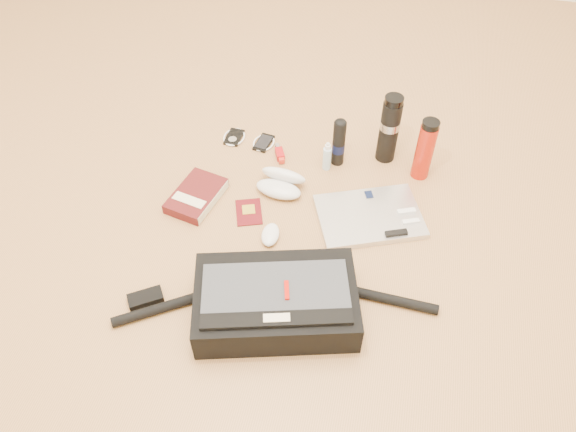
{
  "coord_description": "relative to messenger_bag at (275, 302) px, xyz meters",
  "views": [
    {
      "loc": [
        0.26,
        -1.22,
        1.52
      ],
      "look_at": [
        -0.03,
        0.05,
        0.06
      ],
      "focal_mm": 35.0,
      "sensor_mm": 36.0,
      "label": 1
    }
  ],
  "objects": [
    {
      "name": "ipod",
      "position": [
        -0.37,
        0.78,
        -0.06
      ],
      "size": [
        0.09,
        0.1,
        0.01
      ],
      "rotation": [
        0.0,
        0.0,
        -0.04
      ],
      "color": "black",
      "rests_on": "ground"
    },
    {
      "name": "inhaler",
      "position": [
        -0.16,
        0.71,
        -0.05
      ],
      "size": [
        0.06,
        0.1,
        0.03
      ],
      "rotation": [
        0.0,
        0.0,
        0.42
      ],
      "color": "#A10D11",
      "rests_on": "ground"
    },
    {
      "name": "book",
      "position": [
        -0.4,
        0.41,
        -0.04
      ],
      "size": [
        0.19,
        0.25,
        0.04
      ],
      "rotation": [
        0.0,
        0.0,
        -0.22
      ],
      "color": "#461011",
      "rests_on": "ground"
    },
    {
      "name": "phone",
      "position": [
        -0.24,
        0.77,
        -0.06
      ],
      "size": [
        0.1,
        0.11,
        0.01
      ],
      "rotation": [
        0.0,
        0.0,
        -0.16
      ],
      "color": "black",
      "rests_on": "ground"
    },
    {
      "name": "laptop",
      "position": [
        0.24,
        0.46,
        -0.05
      ],
      "size": [
        0.43,
        0.37,
        0.04
      ],
      "rotation": [
        0.0,
        0.0,
        0.39
      ],
      "color": "silver",
      "rests_on": "ground"
    },
    {
      "name": "thermos_black",
      "position": [
        0.25,
        0.8,
        0.08
      ],
      "size": [
        0.1,
        0.1,
        0.29
      ],
      "rotation": [
        0.0,
        0.0,
        -0.43
      ],
      "color": "black",
      "rests_on": "ground"
    },
    {
      "name": "mouse",
      "position": [
        -0.09,
        0.29,
        -0.05
      ],
      "size": [
        0.07,
        0.11,
        0.03
      ],
      "rotation": [
        0.0,
        0.0,
        0.07
      ],
      "color": "silver",
      "rests_on": "ground"
    },
    {
      "name": "messenger_bag",
      "position": [
        0.0,
        0.0,
        0.0
      ],
      "size": [
        0.98,
        0.43,
        0.14
      ],
      "rotation": [
        0.0,
        0.0,
        0.27
      ],
      "color": "black",
      "rests_on": "ground"
    },
    {
      "name": "ground",
      "position": [
        -0.01,
        0.3,
        -0.06
      ],
      "size": [
        4.0,
        4.0,
        0.0
      ],
      "primitive_type": "plane",
      "color": "#AA7947",
      "rests_on": "ground"
    },
    {
      "name": "sunglasses_case",
      "position": [
        -0.11,
        0.53,
        -0.03
      ],
      "size": [
        0.19,
        0.17,
        0.1
      ],
      "rotation": [
        0.0,
        0.0,
        -0.13
      ],
      "color": "silver",
      "rests_on": "ground"
    },
    {
      "name": "aerosol_can",
      "position": [
        0.07,
        0.73,
        0.04
      ],
      "size": [
        0.06,
        0.06,
        0.21
      ],
      "rotation": [
        0.0,
        0.0,
        -0.31
      ],
      "color": "black",
      "rests_on": "ground"
    },
    {
      "name": "thermos_red",
      "position": [
        0.39,
        0.73,
        0.06
      ],
      "size": [
        0.08,
        0.08,
        0.26
      ],
      "rotation": [
        0.0,
        0.0,
        0.14
      ],
      "color": "#AC1D0D",
      "rests_on": "ground"
    },
    {
      "name": "passport",
      "position": [
        -0.2,
        0.39,
        -0.06
      ],
      "size": [
        0.13,
        0.15,
        0.01
      ],
      "rotation": [
        0.0,
        0.0,
        0.35
      ],
      "color": "#4F0A0F",
      "rests_on": "ground"
    },
    {
      "name": "spray_bottle",
      "position": [
        0.04,
        0.69,
        -0.01
      ],
      "size": [
        0.04,
        0.04,
        0.13
      ],
      "rotation": [
        0.0,
        0.0,
        0.1
      ],
      "color": "#ACCFE2",
      "rests_on": "ground"
    }
  ]
}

